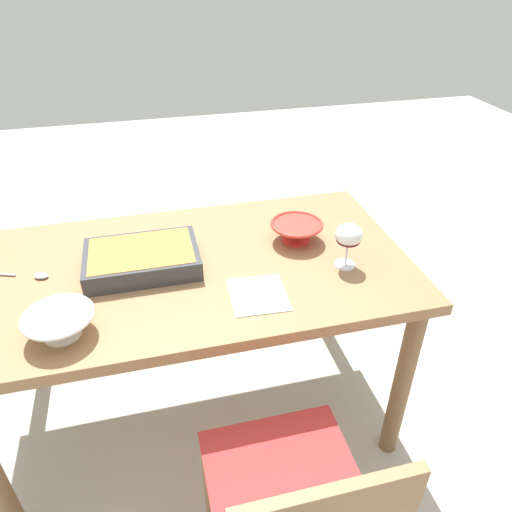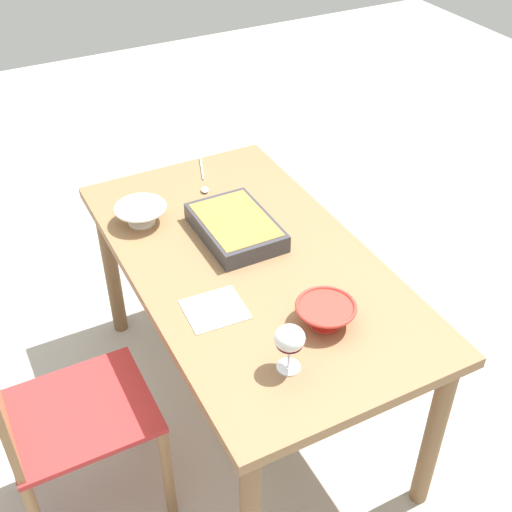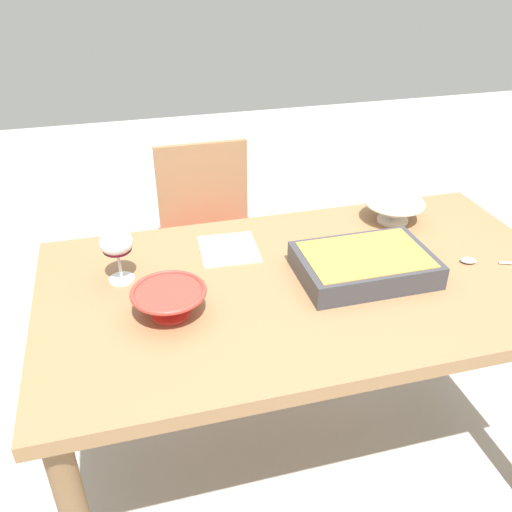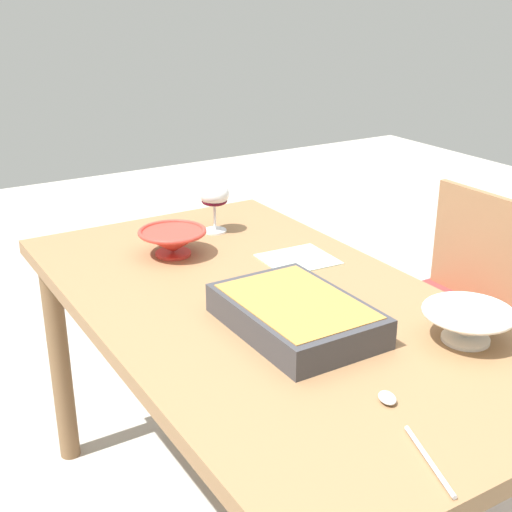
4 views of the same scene
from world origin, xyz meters
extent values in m
plane|color=#B2ADA3|center=(0.00, 0.00, 0.00)|extent=(8.00, 8.00, 0.00)
cube|color=olive|center=(0.00, 0.00, 0.71)|extent=(1.44, 0.79, 0.04)
cylinder|color=brown|center=(-0.66, -0.33, 0.35)|extent=(0.06, 0.06, 0.69)
cylinder|color=brown|center=(0.66, -0.33, 0.35)|extent=(0.06, 0.06, 0.69)
cylinder|color=brown|center=(0.66, 0.33, 0.35)|extent=(0.06, 0.06, 0.69)
cube|color=#B22D2D|center=(-0.14, 0.67, 0.46)|extent=(0.39, 0.45, 0.02)
cylinder|color=olive|center=(-0.31, 0.47, 0.23)|extent=(0.04, 0.04, 0.45)
cylinder|color=olive|center=(0.04, 0.47, 0.23)|extent=(0.04, 0.04, 0.45)
cylinder|color=olive|center=(0.04, 0.88, 0.23)|extent=(0.04, 0.04, 0.45)
cylinder|color=white|center=(-0.49, 0.13, 0.74)|extent=(0.07, 0.07, 0.01)
cylinder|color=white|center=(-0.49, 0.13, 0.78)|extent=(0.01, 0.01, 0.08)
ellipsoid|color=white|center=(-0.49, 0.13, 0.85)|extent=(0.09, 0.09, 0.07)
ellipsoid|color=#4C0A19|center=(-0.49, 0.13, 0.83)|extent=(0.08, 0.08, 0.03)
cube|color=#38383D|center=(0.15, -0.02, 0.77)|extent=(0.36, 0.24, 0.07)
cube|color=#B27A38|center=(0.15, -0.02, 0.79)|extent=(0.32, 0.22, 0.02)
cylinder|color=red|center=(-0.38, -0.06, 0.74)|extent=(0.10, 0.10, 0.01)
cone|color=red|center=(-0.38, -0.06, 0.77)|extent=(0.18, 0.18, 0.06)
torus|color=red|center=(-0.38, -0.06, 0.80)|extent=(0.19, 0.19, 0.01)
cylinder|color=white|center=(0.38, 0.25, 0.74)|extent=(0.10, 0.10, 0.01)
cone|color=white|center=(0.38, 0.25, 0.77)|extent=(0.18, 0.18, 0.06)
torus|color=white|center=(0.38, 0.25, 0.80)|extent=(0.19, 0.19, 0.01)
cylinder|color=silver|center=(0.63, -0.10, 0.74)|extent=(0.16, 0.07, 0.01)
ellipsoid|color=silver|center=(0.47, -0.04, 0.74)|extent=(0.05, 0.04, 0.01)
cube|color=#B2CCB7|center=(-0.18, 0.21, 0.73)|extent=(0.18, 0.19, 0.00)
camera|label=1|loc=(0.10, 1.31, 1.62)|focal=33.48mm
camera|label=2|loc=(-1.59, 0.80, 2.13)|focal=46.69mm
camera|label=3|loc=(-0.46, -1.16, 1.56)|focal=38.44mm
camera|label=4|loc=(1.24, -0.78, 1.42)|focal=48.60mm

